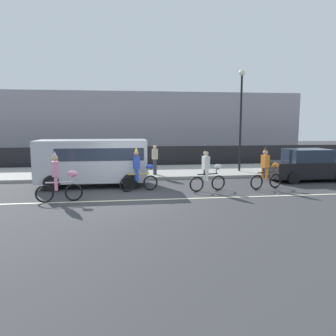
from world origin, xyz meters
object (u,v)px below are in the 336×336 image
object	(u,v)px
parade_cyclist_cobalt	(139,172)
parked_van_silver	(94,159)
pedestrian_onlooker	(155,159)
parked_car_black	(308,166)
parade_cyclist_orange	(267,170)
parade_cyclist_zebra	(208,172)
street_lamp_post	(241,105)
parade_cyclist_pink	(59,180)

from	to	relation	value
parade_cyclist_cobalt	parked_van_silver	size ratio (longest dim) A/B	0.38
parade_cyclist_cobalt	pedestrian_onlooker	distance (m)	3.82
parked_car_black	parade_cyclist_orange	bearing A→B (deg)	-149.76
parade_cyclist_zebra	pedestrian_onlooker	size ratio (longest dim) A/B	1.19
street_lamp_post	pedestrian_onlooker	xyz separation A→B (m)	(-5.11, -0.77, -2.97)
parade_cyclist_cobalt	street_lamp_post	xyz separation A→B (m)	(6.15, 4.44, 3.15)
parade_cyclist_orange	parade_cyclist_cobalt	bearing A→B (deg)	177.69
parade_cyclist_pink	parade_cyclist_zebra	bearing A→B (deg)	11.53
parade_cyclist_pink	pedestrian_onlooker	distance (m)	6.69
parade_cyclist_pink	parked_van_silver	world-z (taller)	parked_van_silver
parked_van_silver	parked_car_black	bearing A→B (deg)	0.37
parade_cyclist_cobalt	parade_cyclist_zebra	bearing A→B (deg)	-7.20
parked_van_silver	street_lamp_post	world-z (taller)	street_lamp_post
parade_cyclist_orange	parked_car_black	world-z (taller)	parade_cyclist_orange
parade_cyclist_orange	parked_van_silver	world-z (taller)	parked_van_silver
parade_cyclist_pink	parade_cyclist_orange	size ratio (longest dim) A/B	1.00
parade_cyclist_pink	parade_cyclist_orange	distance (m)	8.91
parade_cyclist_cobalt	parked_car_black	distance (m)	8.94
parade_cyclist_zebra	parked_van_silver	xyz separation A→B (m)	(-5.01, 1.86, 0.44)
parade_cyclist_zebra	pedestrian_onlooker	distance (m)	4.50
street_lamp_post	pedestrian_onlooker	world-z (taller)	street_lamp_post
parked_car_black	parade_cyclist_pink	bearing A→B (deg)	-165.07
parked_car_black	parade_cyclist_zebra	bearing A→B (deg)	-161.66
parade_cyclist_zebra	street_lamp_post	xyz separation A→B (m)	(3.17, 4.82, 3.15)
parade_cyclist_zebra	parked_car_black	distance (m)	6.13
parked_van_silver	parade_cyclist_cobalt	bearing A→B (deg)	-36.23
parade_cyclist_zebra	parked_car_black	size ratio (longest dim) A/B	0.47
parade_cyclist_pink	parked_van_silver	size ratio (longest dim) A/B	0.38
parade_cyclist_pink	parade_cyclist_zebra	size ratio (longest dim) A/B	1.00
parked_van_silver	parade_cyclist_zebra	bearing A→B (deg)	-20.39
parade_cyclist_orange	pedestrian_onlooker	size ratio (longest dim) A/B	1.19
street_lamp_post	parade_cyclist_zebra	bearing A→B (deg)	-123.34
parade_cyclist_pink	parade_cyclist_orange	world-z (taller)	same
parade_cyclist_cobalt	pedestrian_onlooker	world-z (taller)	parade_cyclist_cobalt
parked_car_black	pedestrian_onlooker	size ratio (longest dim) A/B	2.53
parade_cyclist_zebra	street_lamp_post	bearing A→B (deg)	56.66
parade_cyclist_cobalt	pedestrian_onlooker	xyz separation A→B (m)	(1.04, 3.67, 0.17)
parade_cyclist_orange	street_lamp_post	size ratio (longest dim) A/B	0.33
parade_cyclist_pink	pedestrian_onlooker	size ratio (longest dim) A/B	1.19
parade_cyclist_orange	parked_van_silver	distance (m)	7.96
parade_cyclist_pink	street_lamp_post	bearing A→B (deg)	33.31
parade_cyclist_cobalt	parked_car_black	bearing A→B (deg)	10.01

